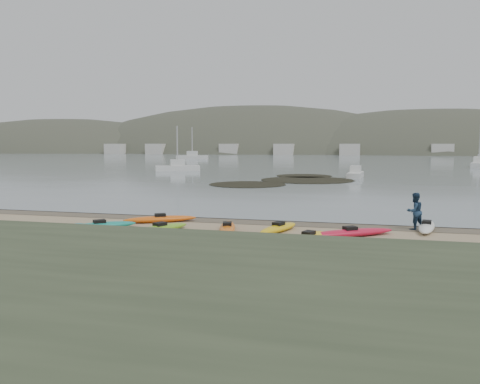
# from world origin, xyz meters

# --- Properties ---
(ground) EXTENTS (600.00, 600.00, 0.00)m
(ground) POSITION_xyz_m (0.00, 0.00, 0.00)
(ground) COLOR tan
(ground) RESTS_ON ground
(wet_sand) EXTENTS (60.00, 60.00, 0.00)m
(wet_sand) POSITION_xyz_m (0.00, -0.30, 0.00)
(wet_sand) COLOR brown
(wet_sand) RESTS_ON ground
(water) EXTENTS (1200.00, 1200.00, 0.00)m
(water) POSITION_xyz_m (0.00, 300.00, 0.01)
(water) COLOR slate
(water) RESTS_ON ground
(kayaks) EXTENTS (20.42, 10.38, 0.34)m
(kayaks) POSITION_xyz_m (-1.21, -4.31, 0.17)
(kayaks) COLOR teal
(kayaks) RESTS_ON ground
(person_east) EXTENTS (1.09, 1.04, 1.77)m
(person_east) POSITION_xyz_m (8.77, -0.80, 0.88)
(person_east) COLOR navy
(person_east) RESTS_ON ground
(kelp_mats) EXTENTS (14.18, 20.97, 0.04)m
(kelp_mats) POSITION_xyz_m (-0.98, 27.48, 0.03)
(kelp_mats) COLOR black
(kelp_mats) RESTS_ON water
(moored_boats) EXTENTS (86.39, 93.14, 1.19)m
(moored_boats) POSITION_xyz_m (6.37, 82.97, 0.53)
(moored_boats) COLOR silver
(moored_boats) RESTS_ON ground
(far_hills) EXTENTS (550.00, 135.00, 80.00)m
(far_hills) POSITION_xyz_m (39.38, 193.97, -15.93)
(far_hills) COLOR #384235
(far_hills) RESTS_ON ground
(far_town) EXTENTS (199.00, 5.00, 4.00)m
(far_town) POSITION_xyz_m (6.00, 145.00, 2.00)
(far_town) COLOR beige
(far_town) RESTS_ON ground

